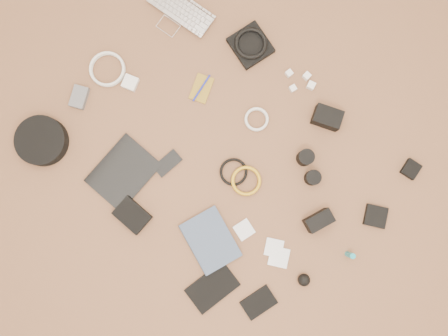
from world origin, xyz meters
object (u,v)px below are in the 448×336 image
Objects in this scene: tablet at (123,173)px; headphone_case at (42,141)px; paperback at (192,251)px; phone at (168,163)px; laptop at (176,17)px; dslr_camera at (327,118)px.

tablet is 0.37m from headphone_case.
paperback is (0.80, 0.01, -0.02)m from headphone_case.
phone is 0.55m from headphone_case.
phone is at bearing 26.58° from headphone_case.
headphone_case reaches higher than laptop.
dslr_camera reaches higher than laptop.
phone is (0.36, -0.54, -0.01)m from laptop.
dslr_camera reaches higher than phone.
laptop is at bearing 80.99° from headphone_case.
tablet is 1.27× the size of headphone_case.
tablet is at bearing -119.10° from phone.
paperback is at bearing -25.01° from phone.
laptop is 0.65m from phone.
headphone_case is (-0.93, -0.81, -0.00)m from dslr_camera.
paperback is (0.67, -0.78, 0.00)m from laptop.
laptop is 1.38× the size of headphone_case.
paperback is (0.31, -0.24, 0.01)m from phone.
tablet is at bearing -72.44° from laptop.
paperback is at bearing 0.57° from headphone_case.
tablet is 2.27× the size of phone.
paperback reaches higher than tablet.
phone is (-0.44, -0.57, -0.03)m from dslr_camera.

